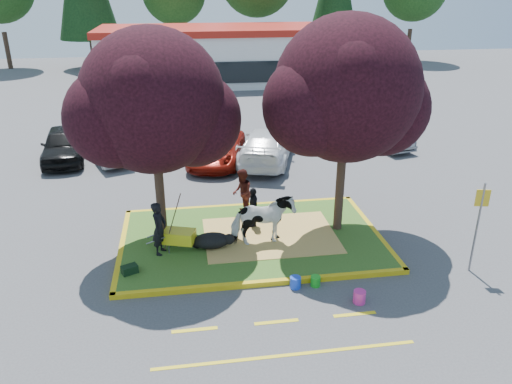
{
  "coord_description": "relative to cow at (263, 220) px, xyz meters",
  "views": [
    {
      "loc": [
        -2.02,
        -14.04,
        7.7
      ],
      "look_at": [
        0.21,
        0.5,
        1.49
      ],
      "focal_mm": 35.0,
      "sensor_mm": 36.0,
      "label": 1
    }
  ],
  "objects": [
    {
      "name": "straw_bedding",
      "position": [
        0.34,
        0.5,
        -0.8
      ],
      "size": [
        4.2,
        3.0,
        0.01
      ],
      "primitive_type": "cube",
      "color": "#D8AE59",
      "rests_on": "median_island"
    },
    {
      "name": "wheelbarrow",
      "position": [
        -2.54,
        0.04,
        -0.37
      ],
      "size": [
        1.67,
        0.82,
        0.63
      ],
      "rotation": [
        0.0,
        0.0,
        -0.32
      ],
      "color": "black",
      "rests_on": "median_island"
    },
    {
      "name": "tree_purple_right",
      "position": [
        2.66,
        0.68,
        3.6
      ],
      "size": [
        5.3,
        4.4,
        6.82
      ],
      "color": "black",
      "rests_on": "median_island"
    },
    {
      "name": "handler",
      "position": [
        -3.12,
        -0.09,
        0.02
      ],
      "size": [
        0.57,
        0.7,
        1.65
      ],
      "primitive_type": "imported",
      "rotation": [
        0.0,
        0.0,
        1.23
      ],
      "color": "black",
      "rests_on": "median_island"
    },
    {
      "name": "fire_lane_stripe_c",
      "position": [
        1.74,
        -3.7,
        -0.95
      ],
      "size": [
        1.1,
        0.12,
        0.01
      ],
      "primitive_type": "cube",
      "color": "yellow",
      "rests_on": "ground"
    },
    {
      "name": "sign_post",
      "position": [
        5.7,
        -2.2,
        0.74
      ],
      "size": [
        0.38,
        0.11,
        2.72
      ],
      "rotation": [
        0.0,
        0.0,
        -0.21
      ],
      "color": "slate",
      "rests_on": "ground"
    },
    {
      "name": "calf",
      "position": [
        -1.59,
        -0.01,
        -0.56
      ],
      "size": [
        1.16,
        0.71,
        0.49
      ],
      "primitive_type": "ellipsoid",
      "rotation": [
        0.0,
        0.0,
        0.07
      ],
      "color": "black",
      "rests_on": "median_island"
    },
    {
      "name": "car_red",
      "position": [
        -0.76,
        8.3,
        -0.29
      ],
      "size": [
        3.32,
        5.2,
        1.33
      ],
      "primitive_type": "imported",
      "rotation": [
        0.0,
        0.0,
        -0.25
      ],
      "color": "maroon",
      "rests_on": "ground"
    },
    {
      "name": "car_grey",
      "position": [
        7.71,
        9.5,
        -0.32
      ],
      "size": [
        2.25,
        4.07,
        1.27
      ],
      "primitive_type": "imported",
      "rotation": [
        0.0,
        0.0,
        0.25
      ],
      "color": "#5A5D62",
      "rests_on": "ground"
    },
    {
      "name": "gear_bag_green",
      "position": [
        -3.96,
        -1.12,
        -0.69
      ],
      "size": [
        0.51,
        0.43,
        0.23
      ],
      "primitive_type": "cube",
      "rotation": [
        0.0,
        0.0,
        0.44
      ],
      "color": "black",
      "rests_on": "median_island"
    },
    {
      "name": "car_black",
      "position": [
        -7.73,
        9.68,
        -0.19
      ],
      "size": [
        2.25,
        4.66,
        1.53
      ],
      "primitive_type": "imported",
      "rotation": [
        0.0,
        0.0,
        0.1
      ],
      "color": "black",
      "rests_on": "ground"
    },
    {
      "name": "curb_far",
      "position": [
        -0.26,
        3.08,
        -0.88
      ],
      "size": [
        8.3,
        0.16,
        0.15
      ],
      "primitive_type": "cube",
      "color": "gold",
      "rests_on": "ground"
    },
    {
      "name": "fire_lane_stripe_b",
      "position": [
        -0.26,
        -3.7,
        -0.95
      ],
      "size": [
        1.1,
        0.12,
        0.01
      ],
      "primitive_type": "cube",
      "color": "yellow",
      "rests_on": "ground"
    },
    {
      "name": "bucket_blue",
      "position": [
        0.53,
        -2.3,
        -0.79
      ],
      "size": [
        0.37,
        0.37,
        0.32
      ],
      "primitive_type": "cylinder",
      "rotation": [
        0.0,
        0.0,
        -0.26
      ],
      "color": "blue",
      "rests_on": "ground"
    },
    {
      "name": "retail_building",
      "position": [
        1.74,
        28.48,
        1.29
      ],
      "size": [
        20.4,
        8.4,
        4.4
      ],
      "color": "silver",
      "rests_on": "ground"
    },
    {
      "name": "cow",
      "position": [
        0.0,
        0.0,
        0.0
      ],
      "size": [
        2.0,
        1.09,
        1.61
      ],
      "primitive_type": "imported",
      "rotation": [
        0.0,
        0.0,
        1.69
      ],
      "color": "white",
      "rests_on": "median_island"
    },
    {
      "name": "curb_near",
      "position": [
        -0.26,
        -2.08,
        -0.88
      ],
      "size": [
        8.3,
        0.16,
        0.15
      ],
      "primitive_type": "cube",
      "color": "gold",
      "rests_on": "ground"
    },
    {
      "name": "fire_lane_stripe_a",
      "position": [
        -2.26,
        -3.7,
        -0.95
      ],
      "size": [
        1.1,
        0.12,
        0.01
      ],
      "primitive_type": "cube",
      "color": "yellow",
      "rests_on": "ground"
    },
    {
      "name": "bucket_pink",
      "position": [
        2.01,
        -3.23,
        -0.78
      ],
      "size": [
        0.42,
        0.42,
        0.34
      ],
      "primitive_type": "cylinder",
      "rotation": [
        0.0,
        0.0,
        -0.39
      ],
      "color": "#DE318F",
      "rests_on": "ground"
    },
    {
      "name": "car_silver",
      "position": [
        -5.68,
        9.28,
        -0.35
      ],
      "size": [
        2.48,
        3.93,
        1.22
      ],
      "primitive_type": "imported",
      "rotation": [
        0.0,
        0.0,
        3.49
      ],
      "color": "#A1A4A8",
      "rests_on": "ground"
    },
    {
      "name": "visitor_a",
      "position": [
        -0.35,
        2.2,
        0.03
      ],
      "size": [
        0.7,
        0.86,
        1.67
      ],
      "primitive_type": "imported",
      "rotation": [
        0.0,
        0.0,
        -1.66
      ],
      "color": "#411612",
      "rests_on": "median_island"
    },
    {
      "name": "visitor_b",
      "position": [
        -0.1,
        1.3,
        -0.13
      ],
      "size": [
        0.36,
        0.81,
        1.36
      ],
      "primitive_type": "imported",
      "rotation": [
        0.0,
        0.0,
        -1.54
      ],
      "color": "black",
      "rests_on": "median_island"
    },
    {
      "name": "tree_purple_left",
      "position": [
        -3.04,
        0.88,
        3.4
      ],
      "size": [
        5.06,
        4.2,
        6.51
      ],
      "color": "black",
      "rests_on": "median_island"
    },
    {
      "name": "gear_bag_dark",
      "position": [
        -2.9,
        0.67,
        -0.69
      ],
      "size": [
        0.52,
        0.37,
        0.24
      ],
      "primitive_type": "cube",
      "rotation": [
        0.0,
        0.0,
        -0.27
      ],
      "color": "black",
      "rests_on": "median_island"
    },
    {
      "name": "bucket_green",
      "position": [
        1.09,
        -2.3,
        -0.81
      ],
      "size": [
        0.36,
        0.36,
        0.29
      ],
      "primitive_type": "cylinder",
      "rotation": [
        0.0,
        0.0,
        -0.44
      ],
      "color": "green",
      "rests_on": "ground"
    },
    {
      "name": "curb_left",
      "position": [
        -4.34,
        0.5,
        -0.88
      ],
      "size": [
        0.16,
        5.3,
        0.15
      ],
      "primitive_type": "cube",
      "color": "gold",
      "rests_on": "ground"
    },
    {
      "name": "median_island",
      "position": [
        -0.26,
        0.5,
        -0.88
      ],
      "size": [
        8.0,
        5.0,
        0.15
      ],
      "primitive_type": "cube",
      "color": "#345B1C",
      "rests_on": "ground"
    },
    {
      "name": "car_white",
      "position": [
        1.54,
        8.06,
        -0.18
      ],
      "size": [
        3.73,
        5.76,
        1.55
      ],
      "primitive_type": "imported",
      "rotation": [
        0.0,
        0.0,
        2.83
      ],
      "color": "white",
      "rests_on": "ground"
    },
    {
      "name": "ground",
      "position": [
        -0.26,
        0.5,
        -0.96
      ],
      "size": [
        90.0,
        90.0,
        0.0
      ],
      "primitive_type": "plane",
      "color": "#424244",
      "rests_on": "ground"
    },
    {
      "name": "curb_right",
      "position": [
        3.82,
        0.5,
        -0.88
      ],
      "size": [
        0.16,
        5.3,
        0.15
      ],
      "primitive_type": "cube",
      "color": "gold",
      "rests_on": "ground"
    },
    {
      "name": "fire_lane_long",
      "position": [
        -0.26,
        -4.9,
        -0.95
      ],
      "size": [
        6.0,
        0.1,
        0.01
      ],
      "primitive_type": "cube",
      "color": "yellow",
      "rests_on": "ground"
    }
  ]
}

